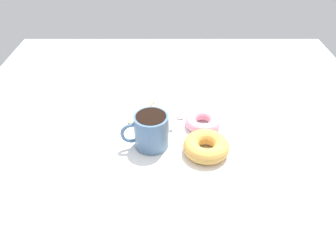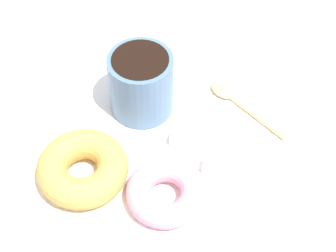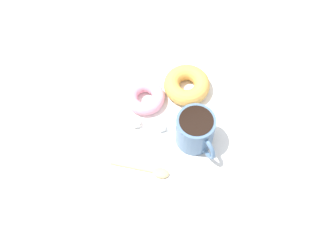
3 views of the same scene
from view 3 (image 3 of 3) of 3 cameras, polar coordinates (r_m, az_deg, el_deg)
The scene contains 8 objects.
ground_plane at distance 86.63cm, azimuth -1.13°, elevation -0.46°, with size 120.00×120.00×2.00cm, color #99A8B7.
napkin at distance 85.15cm, azimuth 0.00°, elevation -0.67°, with size 29.76×29.76×0.30cm, color white.
coffee_cup at distance 80.22cm, azimuth 4.22°, elevation -0.67°, with size 11.60×8.36×8.60cm.
donut_near_cup at distance 87.79cm, azimuth -3.50°, elevation 4.37°, with size 9.24×9.24×2.89cm, color pink.
donut_far at distance 89.13cm, azimuth 2.88°, elevation 6.29°, with size 10.96×10.96×3.76cm, color gold.
spoon at distance 80.62cm, azimuth -2.36°, elevation -6.92°, with size 7.87×11.84×0.90cm.
sugar_cube at distance 84.41cm, azimuth -1.30°, elevation -0.37°, with size 1.46×1.46×1.46cm, color white.
sugar_cube_extra at distance 85.19cm, azimuth -4.90°, elevation 0.40°, with size 1.66×1.66×1.66cm, color white.
Camera 3 is at (-37.99, 11.10, 76.06)cm, focal length 40.00 mm.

